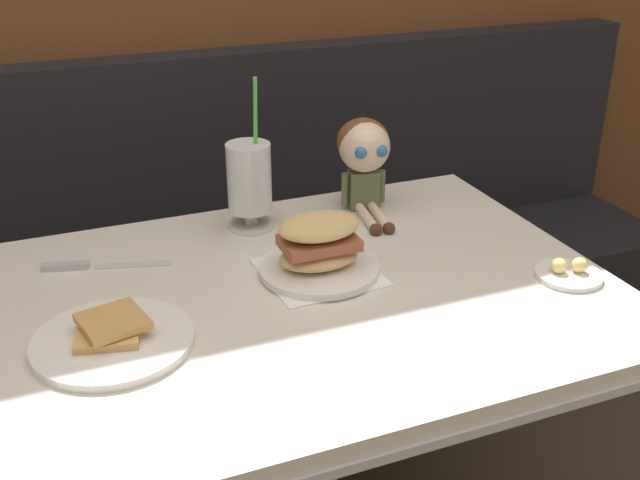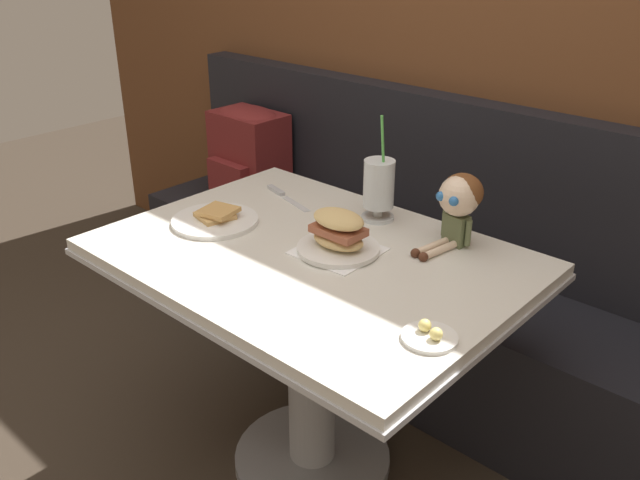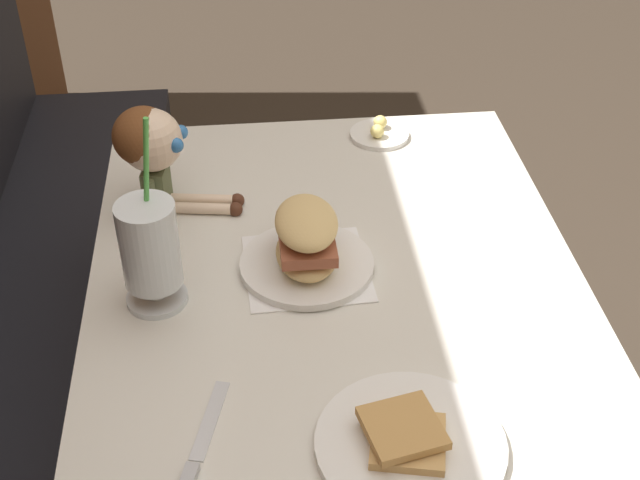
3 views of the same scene
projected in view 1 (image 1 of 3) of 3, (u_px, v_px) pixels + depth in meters
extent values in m
cube|color=black|center=(225.00, 358.00, 2.06)|extent=(2.60, 0.48, 0.45)
cube|color=black|center=(195.00, 160.00, 2.00)|extent=(2.60, 0.10, 0.55)
cube|color=silver|center=(300.00, 298.00, 1.35)|extent=(1.10, 0.80, 0.03)
cube|color=#B7BABF|center=(300.00, 309.00, 1.36)|extent=(1.11, 0.81, 0.02)
cylinder|color=#A5A8AD|center=(302.00, 456.00, 1.50)|extent=(0.14, 0.14, 0.65)
cylinder|color=white|center=(113.00, 341.00, 1.18)|extent=(0.25, 0.25, 0.01)
cube|color=tan|center=(108.00, 333.00, 1.18)|extent=(0.11, 0.11, 0.01)
cube|color=tan|center=(113.00, 321.00, 1.18)|extent=(0.11, 0.11, 0.01)
cylinder|color=silver|center=(250.00, 225.00, 1.58)|extent=(0.10, 0.10, 0.01)
cylinder|color=silver|center=(249.00, 216.00, 1.57)|extent=(0.03, 0.03, 0.03)
cylinder|color=silver|center=(248.00, 178.00, 1.53)|extent=(0.09, 0.09, 0.14)
cylinder|color=brown|center=(248.00, 180.00, 1.53)|extent=(0.08, 0.08, 0.13)
cylinder|color=#51B74C|center=(255.00, 131.00, 1.49)|extent=(0.01, 0.03, 0.22)
cube|color=white|center=(319.00, 272.00, 1.40)|extent=(0.21, 0.21, 0.00)
cylinder|color=white|center=(319.00, 269.00, 1.39)|extent=(0.22, 0.22, 0.01)
ellipsoid|color=tan|center=(319.00, 257.00, 1.38)|extent=(0.15, 0.10, 0.04)
cube|color=#995138|center=(319.00, 243.00, 1.37)|extent=(0.14, 0.09, 0.02)
ellipsoid|color=tan|center=(319.00, 226.00, 1.36)|extent=(0.15, 0.10, 0.04)
cylinder|color=white|center=(569.00, 275.00, 1.38)|extent=(0.12, 0.12, 0.01)
sphere|color=#F4E07A|center=(559.00, 266.00, 1.37)|extent=(0.03, 0.03, 0.03)
sphere|color=#F4E07A|center=(580.00, 265.00, 1.38)|extent=(0.03, 0.03, 0.03)
cube|color=silver|center=(133.00, 265.00, 1.43)|extent=(0.14, 0.06, 0.00)
cube|color=#B2B5BA|center=(65.00, 266.00, 1.41)|extent=(0.09, 0.04, 0.01)
cube|color=#5B6642|center=(363.00, 189.00, 1.66)|extent=(0.07, 0.05, 0.08)
sphere|color=beige|center=(364.00, 146.00, 1.61)|extent=(0.11, 0.11, 0.11)
ellipsoid|color=brown|center=(363.00, 141.00, 1.62)|extent=(0.13, 0.12, 0.10)
sphere|color=#2D6BB2|center=(361.00, 153.00, 1.57)|extent=(0.03, 0.03, 0.03)
sphere|color=#2D6BB2|center=(381.00, 151.00, 1.58)|extent=(0.03, 0.03, 0.03)
cylinder|color=beige|center=(367.00, 218.00, 1.60)|extent=(0.04, 0.12, 0.02)
cylinder|color=beige|center=(380.00, 217.00, 1.60)|extent=(0.04, 0.12, 0.02)
sphere|color=#4C2819|center=(376.00, 230.00, 1.55)|extent=(0.03, 0.03, 0.03)
sphere|color=#4C2819|center=(389.00, 228.00, 1.55)|extent=(0.03, 0.03, 0.03)
cylinder|color=#5B6642|center=(345.00, 189.00, 1.65)|extent=(0.02, 0.02, 0.07)
cylinder|color=#5B6642|center=(381.00, 186.00, 1.66)|extent=(0.02, 0.02, 0.07)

